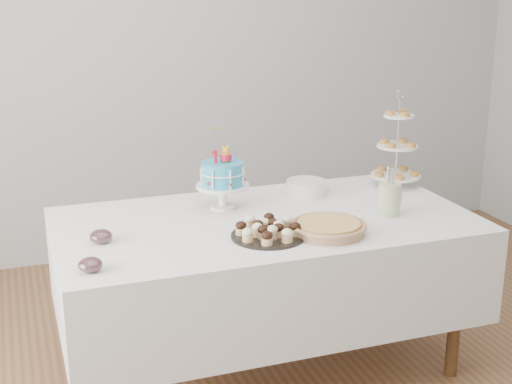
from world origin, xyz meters
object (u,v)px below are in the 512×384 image
object	(u,v)px
cupcake_tray	(268,229)
pie	(329,227)
pastry_plate	(306,186)
utensil_pitcher	(389,198)
table	(265,264)
birthday_cake	(223,187)
jam_bowl_a	(90,265)
jam_bowl_b	(101,237)
plate_stack	(306,188)
tiered_stand	(397,147)

from	to	relation	value
cupcake_tray	pie	world-z (taller)	cupcake_tray
pie	pastry_plate	world-z (taller)	pie
pie	utensil_pitcher	xyz separation A→B (m)	(0.38, 0.14, 0.05)
table	pie	distance (m)	0.42
table	pie	size ratio (longest dim) A/B	5.75
birthday_cake	pastry_plate	xyz separation A→B (m)	(0.51, 0.17, -0.09)
utensil_pitcher	table	bearing A→B (deg)	-176.19
table	birthday_cake	xyz separation A→B (m)	(-0.14, 0.21, 0.33)
pastry_plate	jam_bowl_a	size ratio (longest dim) A/B	2.60
table	utensil_pitcher	world-z (taller)	utensil_pitcher
birthday_cake	jam_bowl_b	world-z (taller)	birthday_cake
birthday_cake	cupcake_tray	distance (m)	0.45
pastry_plate	utensil_pitcher	xyz separation A→B (m)	(0.20, -0.52, 0.07)
table	jam_bowl_a	world-z (taller)	jam_bowl_a
plate_stack	jam_bowl_a	world-z (taller)	plate_stack
table	tiered_stand	xyz separation A→B (m)	(0.84, 0.28, 0.44)
table	jam_bowl_a	distance (m)	0.94
cupcake_tray	jam_bowl_a	world-z (taller)	cupcake_tray
pie	pastry_plate	size ratio (longest dim) A/B	1.36
table	pastry_plate	distance (m)	0.58
cupcake_tray	jam_bowl_a	bearing A→B (deg)	-171.02
pastry_plate	jam_bowl_b	xyz separation A→B (m)	(-1.13, -0.44, 0.01)
birthday_cake	plate_stack	bearing A→B (deg)	4.78
cupcake_tray	pie	bearing A→B (deg)	-10.21
pastry_plate	jam_bowl_a	world-z (taller)	jam_bowl_a
pie	jam_bowl_a	xyz separation A→B (m)	(-1.03, -0.07, -0.00)
pastry_plate	plate_stack	bearing A→B (deg)	-114.89
table	pie	bearing A→B (deg)	-55.58
jam_bowl_b	cupcake_tray	bearing A→B (deg)	-14.18
birthday_cake	pie	xyz separation A→B (m)	(0.33, -0.49, -0.08)
plate_stack	utensil_pitcher	distance (m)	0.48
pie	plate_stack	size ratio (longest dim) A/B	1.68
pie	pastry_plate	distance (m)	0.68
tiered_stand	jam_bowl_a	world-z (taller)	tiered_stand
pie	tiered_stand	distance (m)	0.87
birthday_cake	cupcake_tray	world-z (taller)	birthday_cake
table	jam_bowl_b	world-z (taller)	jam_bowl_b
pie	utensil_pitcher	distance (m)	0.41
cupcake_tray	pie	size ratio (longest dim) A/B	0.96
birthday_cake	tiered_stand	bearing A→B (deg)	0.30
pastry_plate	jam_bowl_a	xyz separation A→B (m)	(-1.21, -0.73, 0.01)
jam_bowl_b	plate_stack	bearing A→B (deg)	17.19
table	cupcake_tray	xyz separation A→B (m)	(-0.07, -0.23, 0.26)
birthday_cake	jam_bowl_a	xyz separation A→B (m)	(-0.70, -0.56, -0.08)
cupcake_tray	utensil_pitcher	bearing A→B (deg)	8.30
pie	plate_stack	bearing A→B (deg)	76.65
pastry_plate	jam_bowl_b	bearing A→B (deg)	-158.88
birthday_cake	pastry_plate	distance (m)	0.55
cupcake_tray	jam_bowl_b	world-z (taller)	cupcake_tray
pastry_plate	table	bearing A→B (deg)	-134.14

